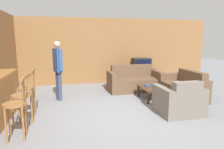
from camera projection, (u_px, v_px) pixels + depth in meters
ground_plane at (125, 116)px, 4.67m from camera, size 24.00×24.00×0.00m
wall_back at (99, 51)px, 8.02m from camera, size 9.40×0.08×2.60m
bar_chair_near at (16, 108)px, 3.50m from camera, size 0.40×0.40×1.10m
bar_chair_mid at (22, 99)px, 4.03m from camera, size 0.46×0.46×1.10m
bar_chair_far at (28, 92)px, 4.60m from camera, size 0.39×0.39×1.10m
couch_far at (134, 82)px, 6.99m from camera, size 1.79×0.91×0.87m
armchair_near at (179, 101)px, 4.75m from camera, size 0.98×0.87×0.85m
loveseat_right at (184, 88)px, 6.04m from camera, size 0.84×1.51×0.83m
coffee_table at (150, 89)px, 5.90m from camera, size 0.53×0.86×0.37m
tv_unit at (141, 76)px, 8.23m from camera, size 1.17×0.45×0.56m
tv at (141, 64)px, 8.14m from camera, size 0.69×0.51×0.46m
book_on_table at (148, 85)px, 6.07m from camera, size 0.24×0.18×0.03m
person_by_window at (58, 67)px, 5.73m from camera, size 0.29×0.48×1.72m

